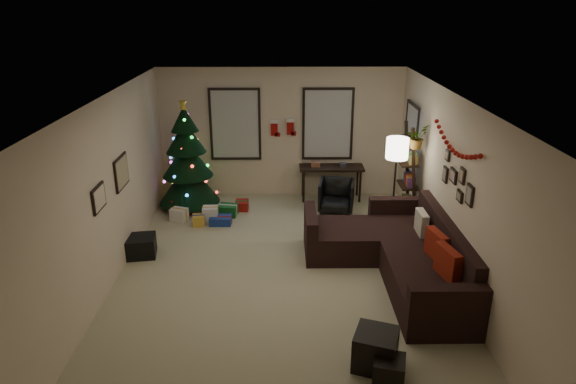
# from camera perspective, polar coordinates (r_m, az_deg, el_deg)

# --- Properties ---
(floor) EXTENTS (7.00, 7.00, 0.00)m
(floor) POSITION_cam_1_polar(r_m,az_deg,el_deg) (7.92, -0.68, -9.36)
(floor) COLOR #B8B08B
(floor) RESTS_ON ground
(ceiling) EXTENTS (7.00, 7.00, 0.00)m
(ceiling) POSITION_cam_1_polar(r_m,az_deg,el_deg) (6.96, -0.78, 10.21)
(ceiling) COLOR white
(ceiling) RESTS_ON floor
(wall_back) EXTENTS (5.00, 0.00, 5.00)m
(wall_back) POSITION_cam_1_polar(r_m,az_deg,el_deg) (10.67, -0.73, 6.55)
(wall_back) COLOR beige
(wall_back) RESTS_ON floor
(wall_front) EXTENTS (5.00, 0.00, 5.00)m
(wall_front) POSITION_cam_1_polar(r_m,az_deg,el_deg) (4.26, -0.72, -17.37)
(wall_front) COLOR beige
(wall_front) RESTS_ON floor
(wall_left) EXTENTS (0.00, 7.00, 7.00)m
(wall_left) POSITION_cam_1_polar(r_m,az_deg,el_deg) (7.75, -19.54, -0.28)
(wall_left) COLOR beige
(wall_left) RESTS_ON floor
(wall_right) EXTENTS (0.00, 7.00, 7.00)m
(wall_right) POSITION_cam_1_polar(r_m,az_deg,el_deg) (7.74, 18.11, -0.12)
(wall_right) COLOR beige
(wall_right) RESTS_ON floor
(window_back_left) EXTENTS (1.05, 0.06, 1.50)m
(window_back_left) POSITION_cam_1_polar(r_m,az_deg,el_deg) (10.64, -5.90, 7.50)
(window_back_left) COLOR #728CB2
(window_back_left) RESTS_ON wall_back
(window_back_right) EXTENTS (1.05, 0.06, 1.50)m
(window_back_right) POSITION_cam_1_polar(r_m,az_deg,el_deg) (10.64, 4.44, 7.55)
(window_back_right) COLOR #728CB2
(window_back_right) RESTS_ON wall_back
(window_right_wall) EXTENTS (0.06, 0.90, 1.30)m
(window_right_wall) POSITION_cam_1_polar(r_m,az_deg,el_deg) (10.02, 13.61, 5.90)
(window_right_wall) COLOR #728CB2
(window_right_wall) RESTS_ON wall_right
(christmas_tree) EXTENTS (1.20, 1.20, 2.24)m
(christmas_tree) POSITION_cam_1_polar(r_m,az_deg,el_deg) (10.30, -11.15, 3.18)
(christmas_tree) COLOR black
(christmas_tree) RESTS_ON floor
(presents) EXTENTS (1.50, 1.01, 0.30)m
(presents) POSITION_cam_1_polar(r_m,az_deg,el_deg) (9.97, -8.85, -2.26)
(presents) COLOR silver
(presents) RESTS_ON floor
(sofa) EXTENTS (2.15, 3.11, 0.93)m
(sofa) POSITION_cam_1_polar(r_m,az_deg,el_deg) (8.06, 12.30, -6.82)
(sofa) COLOR black
(sofa) RESTS_ON floor
(pillow_red_a) EXTENTS (0.24, 0.51, 0.50)m
(pillow_red_a) POSITION_cam_1_polar(r_m,az_deg,el_deg) (7.21, 17.32, -7.81)
(pillow_red_a) COLOR maroon
(pillow_red_a) RESTS_ON sofa
(pillow_red_b) EXTENTS (0.22, 0.48, 0.47)m
(pillow_red_b) POSITION_cam_1_polar(r_m,az_deg,el_deg) (7.67, 16.14, -5.90)
(pillow_red_b) COLOR maroon
(pillow_red_b) RESTS_ON sofa
(pillow_cream) EXTENTS (0.12, 0.41, 0.41)m
(pillow_cream) POSITION_cam_1_polar(r_m,az_deg,el_deg) (8.38, 14.63, -3.49)
(pillow_cream) COLOR beige
(pillow_cream) RESTS_ON sofa
(ottoman_near) EXTENTS (0.60, 0.60, 0.45)m
(ottoman_near) POSITION_cam_1_polar(r_m,az_deg,el_deg) (6.19, 9.72, -16.89)
(ottoman_near) COLOR black
(ottoman_near) RESTS_ON floor
(ottoman_far) EXTENTS (0.41, 0.41, 0.32)m
(ottoman_far) POSITION_cam_1_polar(r_m,az_deg,el_deg) (6.03, 11.17, -18.99)
(ottoman_far) COLOR black
(ottoman_far) RESTS_ON floor
(desk) EXTENTS (1.33, 0.47, 0.71)m
(desk) POSITION_cam_1_polar(r_m,az_deg,el_deg) (10.66, 4.85, 2.42)
(desk) COLOR black
(desk) RESTS_ON floor
(desk_chair) EXTENTS (0.71, 0.68, 0.63)m
(desk_chair) POSITION_cam_1_polar(r_m,az_deg,el_deg) (10.16, 5.41, -0.42)
(desk_chair) COLOR black
(desk_chair) RESTS_ON floor
(bookshelf) EXTENTS (0.30, 0.57, 1.93)m
(bookshelf) POSITION_cam_1_polar(r_m,az_deg,el_deg) (9.48, 13.33, 1.50)
(bookshelf) COLOR black
(bookshelf) RESTS_ON floor
(potted_plant) EXTENTS (0.63, 0.63, 0.53)m
(potted_plant) POSITION_cam_1_polar(r_m,az_deg,el_deg) (8.99, 14.17, 6.35)
(potted_plant) COLOR #4C4C4C
(potted_plant) RESTS_ON bookshelf
(floor_lamp) EXTENTS (0.38, 0.38, 1.79)m
(floor_lamp) POSITION_cam_1_polar(r_m,az_deg,el_deg) (8.86, 12.01, 4.05)
(floor_lamp) COLOR black
(floor_lamp) RESTS_ON floor
(art_map) EXTENTS (0.04, 0.60, 0.50)m
(art_map) POSITION_cam_1_polar(r_m,az_deg,el_deg) (8.33, -18.07, 2.10)
(art_map) COLOR black
(art_map) RESTS_ON wall_left
(art_abstract) EXTENTS (0.04, 0.45, 0.35)m
(art_abstract) POSITION_cam_1_polar(r_m,az_deg,el_deg) (7.39, -20.34, -0.64)
(art_abstract) COLOR black
(art_abstract) RESTS_ON wall_left
(gallery) EXTENTS (0.03, 1.25, 0.54)m
(gallery) POSITION_cam_1_polar(r_m,az_deg,el_deg) (7.60, 18.32, 1.24)
(gallery) COLOR black
(gallery) RESTS_ON wall_right
(garland) EXTENTS (0.08, 1.90, 0.30)m
(garland) POSITION_cam_1_polar(r_m,az_deg,el_deg) (7.62, 18.09, 5.15)
(garland) COLOR #A5140C
(garland) RESTS_ON wall_right
(stocking_left) EXTENTS (0.20, 0.05, 0.36)m
(stocking_left) POSITION_cam_1_polar(r_m,az_deg,el_deg) (10.62, -1.50, 7.19)
(stocking_left) COLOR #990F0C
(stocking_left) RESTS_ON wall_back
(stocking_right) EXTENTS (0.20, 0.05, 0.36)m
(stocking_right) POSITION_cam_1_polar(r_m,az_deg,el_deg) (10.57, 0.30, 7.32)
(stocking_right) COLOR #990F0C
(stocking_right) RESTS_ON wall_back
(storage_bin) EXTENTS (0.73, 0.54, 0.33)m
(storage_bin) POSITION_cam_1_polar(r_m,az_deg,el_deg) (8.79, -16.70, -5.85)
(storage_bin) COLOR black
(storage_bin) RESTS_ON floor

